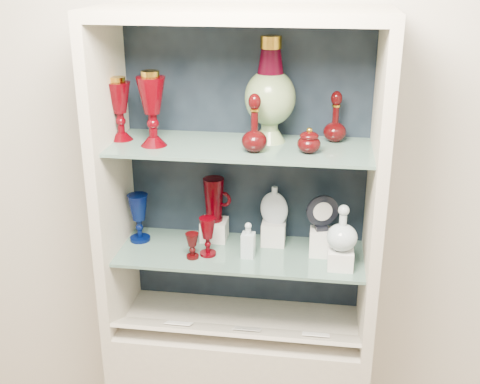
# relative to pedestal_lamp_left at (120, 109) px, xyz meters

# --- Properties ---
(wall_back) EXTENTS (3.50, 0.02, 2.80)m
(wall_back) POSITION_rel_pedestal_lamp_left_xyz_m (0.44, 0.19, -0.18)
(wall_back) COLOR beige
(wall_back) RESTS_ON ground
(cabinet_back_panel) EXTENTS (0.98, 0.02, 1.15)m
(cabinet_back_panel) POSITION_rel_pedestal_lamp_left_xyz_m (0.44, 0.16, -0.26)
(cabinet_back_panel) COLOR black
(cabinet_back_panel) RESTS_ON cabinet_base
(cabinet_side_left) EXTENTS (0.04, 0.40, 1.15)m
(cabinet_side_left) POSITION_rel_pedestal_lamp_left_xyz_m (-0.04, -0.03, -0.26)
(cabinet_side_left) COLOR beige
(cabinet_side_left) RESTS_ON cabinet_base
(cabinet_side_right) EXTENTS (0.04, 0.40, 1.15)m
(cabinet_side_right) POSITION_rel_pedestal_lamp_left_xyz_m (0.92, -0.03, -0.26)
(cabinet_side_right) COLOR beige
(cabinet_side_right) RESTS_ON cabinet_base
(cabinet_top_cap) EXTENTS (1.00, 0.40, 0.04)m
(cabinet_top_cap) POSITION_rel_pedestal_lamp_left_xyz_m (0.44, -0.03, 0.34)
(cabinet_top_cap) COLOR beige
(cabinet_top_cap) RESTS_ON cabinet_side_left
(shelf_lower) EXTENTS (0.92, 0.34, 0.01)m
(shelf_lower) POSITION_rel_pedestal_lamp_left_xyz_m (0.44, -0.01, -0.54)
(shelf_lower) COLOR slate
(shelf_lower) RESTS_ON cabinet_side_left
(shelf_upper) EXTENTS (0.92, 0.34, 0.01)m
(shelf_upper) POSITION_rel_pedestal_lamp_left_xyz_m (0.44, -0.01, -0.12)
(shelf_upper) COLOR slate
(shelf_upper) RESTS_ON cabinet_side_left
(label_ledge) EXTENTS (0.92, 0.17, 0.09)m
(label_ledge) POSITION_rel_pedestal_lamp_left_xyz_m (0.44, -0.14, -0.80)
(label_ledge) COLOR beige
(label_ledge) RESTS_ON cabinet_base
(label_card_0) EXTENTS (0.10, 0.06, 0.03)m
(label_card_0) POSITION_rel_pedestal_lamp_left_xyz_m (0.22, -0.14, -0.79)
(label_card_0) COLOR white
(label_card_0) RESTS_ON label_ledge
(label_card_1) EXTENTS (0.10, 0.06, 0.03)m
(label_card_1) POSITION_rel_pedestal_lamp_left_xyz_m (0.74, -0.14, -0.79)
(label_card_1) COLOR white
(label_card_1) RESTS_ON label_ledge
(label_card_2) EXTENTS (0.10, 0.06, 0.03)m
(label_card_2) POSITION_rel_pedestal_lamp_left_xyz_m (0.49, -0.14, -0.79)
(label_card_2) COLOR white
(label_card_2) RESTS_ON label_ledge
(label_card_3) EXTENTS (0.10, 0.06, 0.03)m
(label_card_3) POSITION_rel_pedestal_lamp_left_xyz_m (0.48, -0.14, -0.79)
(label_card_3) COLOR white
(label_card_3) RESTS_ON label_ledge
(pedestal_lamp_left) EXTENTS (0.10, 0.10, 0.23)m
(pedestal_lamp_left) POSITION_rel_pedestal_lamp_left_xyz_m (0.00, 0.00, 0.00)
(pedestal_lamp_left) COLOR #4F0006
(pedestal_lamp_left) RESTS_ON shelf_upper
(pedestal_lamp_right) EXTENTS (0.11, 0.11, 0.26)m
(pedestal_lamp_right) POSITION_rel_pedestal_lamp_left_xyz_m (0.14, -0.05, 0.02)
(pedestal_lamp_right) COLOR #4F0006
(pedestal_lamp_right) RESTS_ON shelf_upper
(enamel_urn) EXTENTS (0.18, 0.18, 0.37)m
(enamel_urn) POSITION_rel_pedestal_lamp_left_xyz_m (0.53, 0.06, 0.07)
(enamel_urn) COLOR #0E4327
(enamel_urn) RESTS_ON shelf_upper
(ruby_decanter_a) EXTENTS (0.11, 0.11, 0.23)m
(ruby_decanter_a) POSITION_rel_pedestal_lamp_left_xyz_m (0.50, -0.08, -0.00)
(ruby_decanter_a) COLOR #3A0607
(ruby_decanter_a) RESTS_ON shelf_upper
(ruby_decanter_b) EXTENTS (0.10, 0.10, 0.19)m
(ruby_decanter_b) POSITION_rel_pedestal_lamp_left_xyz_m (0.77, 0.09, -0.02)
(ruby_decanter_b) COLOR #3A0607
(ruby_decanter_b) RESTS_ON shelf_upper
(lidded_bowl) EXTENTS (0.09, 0.09, 0.09)m
(lidded_bowl) POSITION_rel_pedestal_lamp_left_xyz_m (0.68, -0.06, -0.07)
(lidded_bowl) COLOR #3A0607
(lidded_bowl) RESTS_ON shelf_upper
(cobalt_goblet) EXTENTS (0.10, 0.10, 0.19)m
(cobalt_goblet) POSITION_rel_pedestal_lamp_left_xyz_m (0.03, 0.03, -0.44)
(cobalt_goblet) COLOR #030F46
(cobalt_goblet) RESTS_ON shelf_lower
(ruby_goblet_tall) EXTENTS (0.06, 0.06, 0.15)m
(ruby_goblet_tall) POSITION_rel_pedestal_lamp_left_xyz_m (0.32, -0.05, -0.46)
(ruby_goblet_tall) COLOR #4F0006
(ruby_goblet_tall) RESTS_ON shelf_lower
(ruby_goblet_small) EXTENTS (0.05, 0.05, 0.10)m
(ruby_goblet_small) POSITION_rel_pedestal_lamp_left_xyz_m (0.27, -0.09, -0.48)
(ruby_goblet_small) COLOR #3A0607
(ruby_goblet_small) RESTS_ON shelf_lower
(riser_ruby_pitcher) EXTENTS (0.10, 0.10, 0.08)m
(riser_ruby_pitcher) POSITION_rel_pedestal_lamp_left_xyz_m (0.32, 0.09, -0.49)
(riser_ruby_pitcher) COLOR silver
(riser_ruby_pitcher) RESTS_ON shelf_lower
(ruby_pitcher) EXTENTS (0.15, 0.11, 0.17)m
(ruby_pitcher) POSITION_rel_pedestal_lamp_left_xyz_m (0.32, 0.09, -0.37)
(ruby_pitcher) COLOR #4F0006
(ruby_pitcher) RESTS_ON riser_ruby_pitcher
(clear_square_bottle) EXTENTS (0.05, 0.05, 0.14)m
(clear_square_bottle) POSITION_rel_pedestal_lamp_left_xyz_m (0.47, -0.05, -0.47)
(clear_square_bottle) COLOR #A4B9C1
(clear_square_bottle) RESTS_ON shelf_lower
(riser_flat_flask) EXTENTS (0.09, 0.09, 0.09)m
(riser_flat_flask) POSITION_rel_pedestal_lamp_left_xyz_m (0.56, 0.08, -0.49)
(riser_flat_flask) COLOR silver
(riser_flat_flask) RESTS_ON shelf_lower
(flat_flask) EXTENTS (0.11, 0.06, 0.15)m
(flat_flask) POSITION_rel_pedestal_lamp_left_xyz_m (0.56, 0.08, -0.37)
(flat_flask) COLOR silver
(flat_flask) RESTS_ON riser_flat_flask
(riser_clear_round_decanter) EXTENTS (0.09, 0.09, 0.07)m
(riser_clear_round_decanter) POSITION_rel_pedestal_lamp_left_xyz_m (0.81, -0.08, -0.50)
(riser_clear_round_decanter) COLOR silver
(riser_clear_round_decanter) RESTS_ON shelf_lower
(clear_round_decanter) EXTENTS (0.14, 0.14, 0.16)m
(clear_round_decanter) POSITION_rel_pedestal_lamp_left_xyz_m (0.81, -0.08, -0.38)
(clear_round_decanter) COLOR #A4B9C1
(clear_round_decanter) RESTS_ON riser_clear_round_decanter
(riser_cameo_medallion) EXTENTS (0.08, 0.08, 0.10)m
(riser_cameo_medallion) POSITION_rel_pedestal_lamp_left_xyz_m (0.74, 0.01, -0.48)
(riser_cameo_medallion) COLOR silver
(riser_cameo_medallion) RESTS_ON shelf_lower
(cameo_medallion) EXTENTS (0.13, 0.08, 0.14)m
(cameo_medallion) POSITION_rel_pedestal_lamp_left_xyz_m (0.74, 0.01, -0.36)
(cameo_medallion) COLOR black
(cameo_medallion) RESTS_ON riser_cameo_medallion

